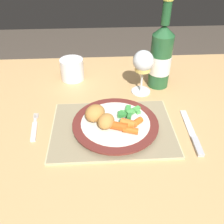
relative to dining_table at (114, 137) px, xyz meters
The scene contains 11 objects.
dining_table is the anchor object (origin of this frame).
placemat 0.13m from the dining_table, 96.31° to the right, with size 0.35×0.26×0.01m.
dinner_plate 0.14m from the dining_table, 88.50° to the right, with size 0.25×0.25×0.02m.
breaded_croquettes 0.17m from the dining_table, 123.14° to the right, with size 0.10×0.11×0.04m.
green_beans_pile 0.15m from the dining_table, 49.66° to the right, with size 0.07×0.09×0.02m.
glazed_carrots 0.17m from the dining_table, 72.93° to the right, with size 0.10×0.07×0.02m.
fork 0.26m from the dining_table, 164.99° to the right, with size 0.03×0.12×0.01m.
table_knife 0.27m from the dining_table, 28.27° to the right, with size 0.03×0.19×0.01m.
wine_glass 0.27m from the dining_table, 49.58° to the left, with size 0.07×0.07×0.15m.
bottle 0.32m from the dining_table, 43.90° to the left, with size 0.08×0.08×0.30m.
drinking_cup 0.31m from the dining_table, 121.56° to the left, with size 0.09×0.09×0.08m.
Camera 1 is at (-0.04, -0.62, 1.22)m, focal length 40.00 mm.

